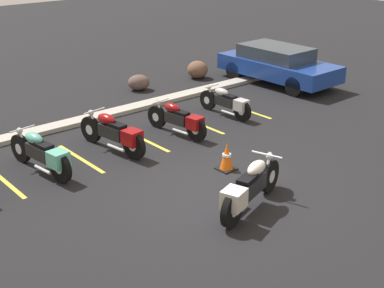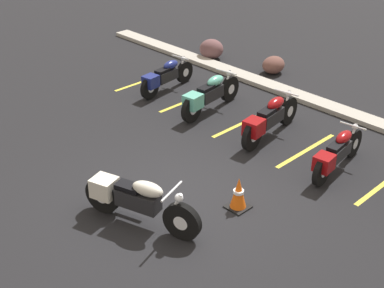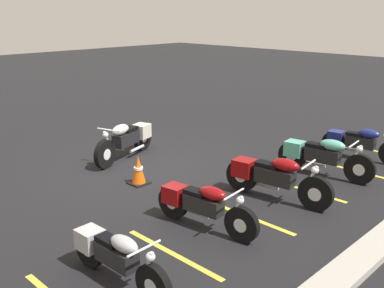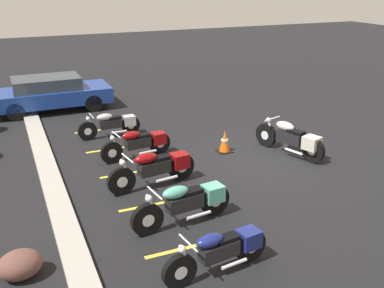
{
  "view_description": "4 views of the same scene",
  "coord_description": "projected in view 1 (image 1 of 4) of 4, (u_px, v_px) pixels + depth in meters",
  "views": [
    {
      "loc": [
        -6.85,
        -7.23,
        5.19
      ],
      "look_at": [
        0.31,
        1.17,
        0.65
      ],
      "focal_mm": 50.0,
      "sensor_mm": 36.0,
      "label": 1
    },
    {
      "loc": [
        6.21,
        -5.58,
        5.9
      ],
      "look_at": [
        -0.37,
        0.78,
        0.8
      ],
      "focal_mm": 50.0,
      "sensor_mm": 36.0,
      "label": 2
    },
    {
      "loc": [
        6.68,
        8.0,
        3.68
      ],
      "look_at": [
        -0.21,
        1.22,
        0.77
      ],
      "focal_mm": 42.0,
      "sensor_mm": 36.0,
      "label": 3
    },
    {
      "loc": [
        -9.87,
        6.4,
        4.86
      ],
      "look_at": [
        0.87,
        1.77,
        0.42
      ],
      "focal_mm": 42.0,
      "sensor_mm": 36.0,
      "label": 4
    }
  ],
  "objects": [
    {
      "name": "parked_bike_4",
      "position": [
        227.0,
        102.0,
        15.49
      ],
      "size": [
        0.56,
        2.0,
        0.79
      ],
      "rotation": [
        0.0,
        0.0,
        1.61
      ],
      "color": "black",
      "rests_on": "ground"
    },
    {
      "name": "traffic_cone",
      "position": [
        227.0,
        157.0,
        12.12
      ],
      "size": [
        0.4,
        0.4,
        0.65
      ],
      "color": "black",
      "rests_on": "ground"
    },
    {
      "name": "stall_line_4",
      "position": [
        198.0,
        124.0,
        15.03
      ],
      "size": [
        0.1,
        2.1,
        0.0
      ],
      "primitive_type": "cube",
      "color": "gold",
      "rests_on": "ground"
    },
    {
      "name": "ground",
      "position": [
        217.0,
        193.0,
        11.17
      ],
      "size": [
        60.0,
        60.0,
        0.0
      ],
      "primitive_type": "plane",
      "color": "black"
    },
    {
      "name": "concrete_curb",
      "position": [
        82.0,
        120.0,
        15.1
      ],
      "size": [
        18.0,
        0.5,
        0.12
      ],
      "primitive_type": "cube",
      "color": "#A8A399",
      "rests_on": "ground"
    },
    {
      "name": "stall_line_1",
      "position": [
        5.0,
        181.0,
        11.66
      ],
      "size": [
        0.1,
        2.1,
        0.0
      ],
      "primitive_type": "cube",
      "color": "gold",
      "rests_on": "ground"
    },
    {
      "name": "parked_bike_1",
      "position": [
        42.0,
        153.0,
        11.89
      ],
      "size": [
        0.7,
        2.27,
        0.89
      ],
      "rotation": [
        0.0,
        0.0,
        1.7
      ],
      "color": "black",
      "rests_on": "ground"
    },
    {
      "name": "motorcycle_cream_featured",
      "position": [
        249.0,
        187.0,
        10.3
      ],
      "size": [
        2.28,
        1.0,
        0.93
      ],
      "rotation": [
        0.0,
        0.0,
        0.31
      ],
      "color": "black",
      "rests_on": "ground"
    },
    {
      "name": "stall_line_3",
      "position": [
        144.0,
        140.0,
        13.91
      ],
      "size": [
        0.1,
        2.1,
        0.0
      ],
      "primitive_type": "cube",
      "color": "gold",
      "rests_on": "ground"
    },
    {
      "name": "parked_bike_3",
      "position": [
        179.0,
        119.0,
        14.07
      ],
      "size": [
        0.63,
        2.08,
        0.82
      ],
      "rotation": [
        0.0,
        0.0,
        1.69
      ],
      "color": "black",
      "rests_on": "ground"
    },
    {
      "name": "parked_bike_2",
      "position": [
        114.0,
        133.0,
        13.03
      ],
      "size": [
        0.73,
        2.29,
        0.91
      ],
      "rotation": [
        0.0,
        0.0,
        1.71
      ],
      "color": "black",
      "rests_on": "ground"
    },
    {
      "name": "stall_line_5",
      "position": [
        245.0,
        110.0,
        16.15
      ],
      "size": [
        0.1,
        2.1,
        0.0
      ],
      "primitive_type": "cube",
      "color": "gold",
      "rests_on": "ground"
    },
    {
      "name": "stall_line_2",
      "position": [
        81.0,
        159.0,
        12.78
      ],
      "size": [
        0.1,
        2.1,
        0.0
      ],
      "primitive_type": "cube",
      "color": "gold",
      "rests_on": "ground"
    },
    {
      "name": "landscape_rock_2",
      "position": [
        139.0,
        83.0,
        17.99
      ],
      "size": [
        0.94,
        0.9,
        0.52
      ],
      "primitive_type": "ellipsoid",
      "rotation": [
        0.0,
        0.0,
        2.68
      ],
      "color": "brown",
      "rests_on": "ground"
    },
    {
      "name": "landscape_rock_0",
      "position": [
        198.0,
        70.0,
        19.39
      ],
      "size": [
        0.78,
        0.81,
        0.63
      ],
      "primitive_type": "ellipsoid",
      "rotation": [
        0.0,
        0.0,
        0.06
      ],
      "color": "brown",
      "rests_on": "ground"
    },
    {
      "name": "car_blue",
      "position": [
        278.0,
        64.0,
        18.67
      ],
      "size": [
        1.85,
        4.32,
        1.29
      ],
      "rotation": [
        0.0,
        0.0,
        -1.56
      ],
      "color": "black",
      "rests_on": "ground"
    }
  ]
}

